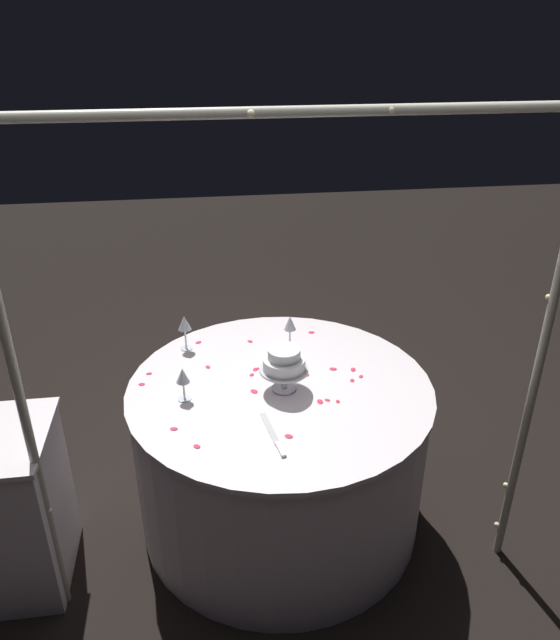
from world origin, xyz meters
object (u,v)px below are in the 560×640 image
(main_table, at_px, (280,453))
(wine_glass_0, at_px, (184,324))
(decorative_arch, at_px, (294,310))
(tiered_cake, at_px, (284,363))
(side_table, at_px, (1,510))
(wine_glass_1, at_px, (183,377))
(wine_glass_2, at_px, (290,324))
(cake_knife, at_px, (274,437))

(main_table, relative_size, wine_glass_0, 7.54)
(decorative_arch, distance_m, tiered_cake, 0.56)
(side_table, height_order, wine_glass_1, wine_glass_1)
(side_table, distance_m, wine_glass_0, 1.15)
(wine_glass_1, bearing_deg, tiered_cake, -177.54)
(main_table, relative_size, wine_glass_1, 8.81)
(main_table, bearing_deg, wine_glass_2, -105.59)
(cake_knife, bearing_deg, decorative_arch, 171.19)
(main_table, xyz_separation_m, wine_glass_1, (0.43, 0.05, 0.50))
(tiered_cake, xyz_separation_m, wine_glass_1, (0.44, 0.02, -0.02))
(wine_glass_1, xyz_separation_m, cake_knife, (-0.36, 0.32, -0.11))
(cake_knife, bearing_deg, wine_glass_2, -103.45)
(side_table, xyz_separation_m, tiered_cake, (-1.25, -0.18, 0.53))
(main_table, bearing_deg, tiered_cake, 113.17)
(decorative_arch, bearing_deg, wine_glass_1, -37.78)
(tiered_cake, distance_m, wine_glass_0, 0.61)
(wine_glass_0, bearing_deg, decorative_arch, 118.26)
(decorative_arch, xyz_separation_m, wine_glass_2, (-0.10, -0.74, -0.45))
(decorative_arch, xyz_separation_m, cake_knife, (0.07, -0.01, -0.57))
(main_table, relative_size, wine_glass_2, 8.25)
(decorative_arch, xyz_separation_m, side_table, (1.24, -0.17, -0.96))
(cake_knife, bearing_deg, wine_glass_0, -65.75)
(wine_glass_0, xyz_separation_m, wine_glass_1, (0.01, 0.45, -0.02))
(main_table, distance_m, wine_glass_1, 0.66)
(main_table, bearing_deg, side_table, 9.58)
(wine_glass_0, distance_m, cake_knife, 0.86)
(decorative_arch, height_order, wine_glass_0, decorative_arch)
(main_table, distance_m, side_table, 1.26)
(side_table, distance_m, cake_knife, 1.24)
(wine_glass_0, height_order, wine_glass_2, wine_glass_0)
(wine_glass_2, bearing_deg, cake_knife, 76.55)
(side_table, height_order, wine_glass_2, wine_glass_2)
(decorative_arch, distance_m, side_table, 1.57)
(decorative_arch, distance_m, wine_glass_2, 0.87)
(wine_glass_0, xyz_separation_m, wine_glass_2, (-0.52, 0.04, -0.02))
(wine_glass_2, relative_size, cake_knife, 0.57)
(side_table, bearing_deg, wine_glass_0, -143.28)
(wine_glass_2, height_order, cake_knife, wine_glass_2)
(tiered_cake, xyz_separation_m, cake_knife, (0.09, 0.34, -0.14))
(cake_knife, bearing_deg, tiered_cake, -104.56)
(decorative_arch, bearing_deg, wine_glass_2, -97.77)
(main_table, xyz_separation_m, side_table, (1.24, 0.21, -0.00))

